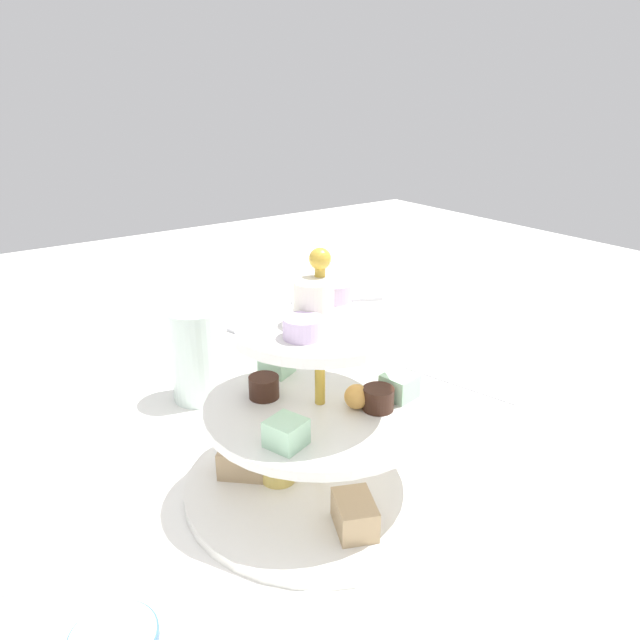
{
  "coord_description": "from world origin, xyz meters",
  "views": [
    {
      "loc": [
        0.3,
        0.42,
        0.39
      ],
      "look_at": [
        0.0,
        0.0,
        0.18
      ],
      "focal_mm": 33.7,
      "sensor_mm": 36.0,
      "label": 1
    }
  ],
  "objects_px": {
    "water_glass_tall_right": "(197,355)",
    "butter_knife_left": "(460,383)",
    "tiered_serving_stand": "(320,424)",
    "butter_knife_right": "(7,529)"
  },
  "relations": [
    {
      "from": "water_glass_tall_right",
      "to": "butter_knife_left",
      "type": "distance_m",
      "value": 0.36
    },
    {
      "from": "tiered_serving_stand",
      "to": "butter_knife_left",
      "type": "relative_size",
      "value": 1.62
    },
    {
      "from": "tiered_serving_stand",
      "to": "butter_knife_right",
      "type": "bearing_deg",
      "value": -22.97
    },
    {
      "from": "water_glass_tall_right",
      "to": "butter_knife_left",
      "type": "xyz_separation_m",
      "value": [
        -0.31,
        0.18,
        -0.06
      ]
    },
    {
      "from": "water_glass_tall_right",
      "to": "butter_knife_left",
      "type": "relative_size",
      "value": 0.73
    },
    {
      "from": "tiered_serving_stand",
      "to": "butter_knife_left",
      "type": "distance_m",
      "value": 0.31
    },
    {
      "from": "tiered_serving_stand",
      "to": "butter_knife_right",
      "type": "xyz_separation_m",
      "value": [
        0.27,
        -0.12,
        -0.07
      ]
    },
    {
      "from": "tiered_serving_stand",
      "to": "butter_knife_left",
      "type": "xyz_separation_m",
      "value": [
        -0.29,
        -0.07,
        -0.07
      ]
    },
    {
      "from": "tiered_serving_stand",
      "to": "butter_knife_right",
      "type": "relative_size",
      "value": 1.62
    },
    {
      "from": "butter_knife_right",
      "to": "butter_knife_left",
      "type": "bearing_deg",
      "value": 98.62
    }
  ]
}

